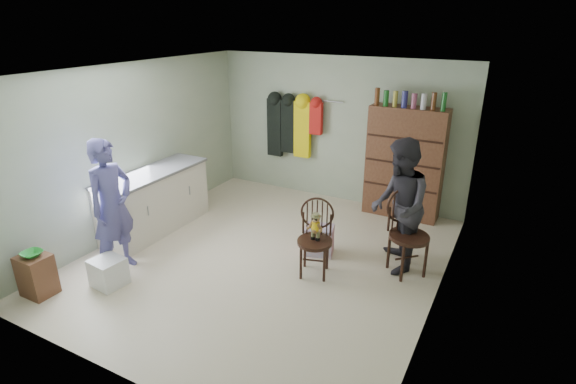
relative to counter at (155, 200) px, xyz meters
The scene contains 13 objects.
ground_plane 2.01m from the counter, ahead, with size 5.00×5.00×0.00m, color beige.
room_walls 2.30m from the counter, 15.25° to the left, with size 5.00×5.00×5.00m.
counter is the anchor object (origin of this frame).
stool 2.01m from the counter, 89.70° to the right, with size 0.36×0.31×0.51m, color brown.
bowl 2.00m from the counter, 89.70° to the right, with size 0.23×0.23×0.06m, color green.
plastic_tub 1.61m from the counter, 68.20° to the right, with size 0.37×0.35×0.35m, color white.
chair_front 2.70m from the counter, ahead, with size 0.55×0.55×0.99m.
chair_far 3.75m from the counter, ahead, with size 0.70×0.70×1.11m.
striped_bag 2.60m from the counter, 10.45° to the left, with size 0.39×0.30×0.41m, color #E57281.
person_left 1.25m from the counter, 70.26° to the right, with size 0.64×0.42×1.75m, color #535194.
person_right 3.64m from the counter, ahead, with size 0.85×0.66×1.74m, color #2D2B33.
dresser 3.96m from the counter, 35.68° to the left, with size 1.20×0.39×2.08m.
coat_rack 2.74m from the counter, 64.76° to the left, with size 1.42×0.12×1.09m.
Camera 1 is at (2.82, -4.63, 3.11)m, focal length 28.00 mm.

